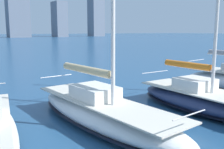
# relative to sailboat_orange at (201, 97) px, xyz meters

# --- Properties ---
(sailboat_orange) EXTENTS (3.00, 7.61, 12.88)m
(sailboat_orange) POSITION_rel_sailboat_orange_xyz_m (0.00, 0.00, 0.00)
(sailboat_orange) COLOR navy
(sailboat_orange) RESTS_ON ground
(sailboat_tan) EXTENTS (3.41, 9.34, 10.31)m
(sailboat_tan) POSITION_rel_sailboat_orange_xyz_m (5.29, -0.72, -0.01)
(sailboat_tan) COLOR silver
(sailboat_tan) RESTS_ON ground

